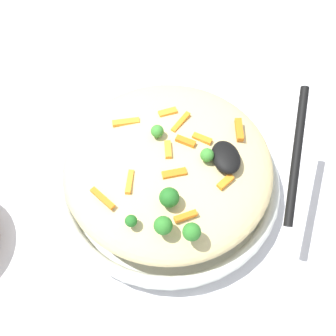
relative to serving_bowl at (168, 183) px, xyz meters
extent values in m
plane|color=silver|center=(0.00, 0.00, -0.02)|extent=(2.40, 2.40, 0.00)
cylinder|color=silver|center=(0.00, 0.00, -0.01)|extent=(0.33, 0.33, 0.02)
torus|color=silver|center=(0.00, 0.00, 0.01)|extent=(0.35, 0.35, 0.02)
torus|color=black|center=(0.00, 0.00, 0.01)|extent=(0.35, 0.35, 0.00)
ellipsoid|color=#DBC689|center=(0.00, 0.00, 0.05)|extent=(0.32, 0.32, 0.08)
cube|color=orange|center=(0.04, 0.00, 0.09)|extent=(0.01, 0.03, 0.01)
cube|color=orange|center=(-0.01, 0.03, 0.10)|extent=(0.03, 0.03, 0.01)
cube|color=orange|center=(0.10, 0.00, 0.09)|extent=(0.01, 0.03, 0.01)
cube|color=orange|center=(-0.07, 0.02, 0.09)|extent=(0.01, 0.03, 0.01)
cube|color=orange|center=(-0.07, -0.05, 0.09)|extent=(0.01, 0.04, 0.01)
cube|color=orange|center=(-0.02, 0.11, 0.09)|extent=(0.04, 0.02, 0.01)
cube|color=orange|center=(0.04, -0.06, 0.09)|extent=(0.04, 0.02, 0.01)
cube|color=orange|center=(-0.01, 0.05, 0.09)|extent=(0.03, 0.03, 0.01)
cube|color=orange|center=(0.07, 0.07, 0.09)|extent=(0.02, 0.03, 0.01)
cube|color=orange|center=(0.00, 0.00, 0.10)|extent=(0.03, 0.01, 0.01)
cube|color=orange|center=(-0.05, 0.03, 0.09)|extent=(0.03, 0.04, 0.01)
cube|color=orange|center=(0.05, -0.10, 0.09)|extent=(0.04, 0.03, 0.01)
cylinder|color=#205B1C|center=(0.10, -0.07, 0.09)|extent=(0.01, 0.01, 0.00)
sphere|color=#236B23|center=(0.10, -0.07, 0.09)|extent=(0.02, 0.02, 0.02)
cylinder|color=#205B1C|center=(0.08, -0.02, 0.09)|extent=(0.01, 0.01, 0.01)
sphere|color=#236B23|center=(0.08, -0.02, 0.11)|extent=(0.03, 0.03, 0.03)
cylinder|color=#377928|center=(0.03, 0.05, 0.09)|extent=(0.01, 0.01, 0.01)
sphere|color=#3D8E33|center=(0.03, 0.05, 0.10)|extent=(0.02, 0.02, 0.02)
cylinder|color=#377928|center=(-0.03, -0.01, 0.09)|extent=(0.01, 0.01, 0.01)
sphere|color=#3D8E33|center=(-0.03, -0.01, 0.10)|extent=(0.02, 0.02, 0.02)
cylinder|color=#296820|center=(0.13, 0.00, 0.09)|extent=(0.01, 0.01, 0.01)
sphere|color=#2D7A28|center=(0.13, 0.00, 0.10)|extent=(0.02, 0.02, 0.02)
cylinder|color=#296820|center=(0.12, -0.03, 0.09)|extent=(0.01, 0.01, 0.01)
sphere|color=#2D7A28|center=(0.12, -0.03, 0.10)|extent=(0.02, 0.02, 0.02)
ellipsoid|color=black|center=(0.03, 0.08, 0.10)|extent=(0.06, 0.04, 0.02)
cylinder|color=black|center=(0.07, 0.16, 0.13)|extent=(0.17, 0.09, 0.08)
camera|label=1|loc=(0.35, -0.08, 0.62)|focal=47.70mm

